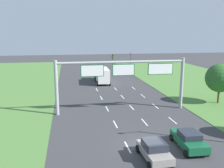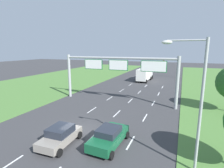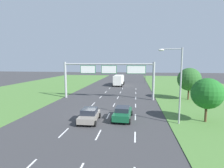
# 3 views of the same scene
# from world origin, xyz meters

# --- Properties ---
(ground_plane) EXTENTS (200.00, 200.00, 0.00)m
(ground_plane) POSITION_xyz_m (0.00, 0.00, 0.00)
(ground_plane) COLOR #38383A
(lane_dashes_inner_left) EXTENTS (0.14, 44.40, 0.01)m
(lane_dashes_inner_left) POSITION_xyz_m (-1.75, 3.00, 0.00)
(lane_dashes_inner_left) COLOR white
(lane_dashes_inner_left) RESTS_ON ground_plane
(lane_dashes_inner_right) EXTENTS (0.14, 44.40, 0.01)m
(lane_dashes_inner_right) POSITION_xyz_m (1.75, 3.00, 0.00)
(lane_dashes_inner_right) COLOR white
(lane_dashes_inner_right) RESTS_ON ground_plane
(lane_dashes_slip) EXTENTS (0.14, 44.40, 0.01)m
(lane_dashes_slip) POSITION_xyz_m (5.25, 3.00, 0.00)
(lane_dashes_slip) COLOR white
(lane_dashes_slip) RESTS_ON ground_plane
(car_near_red) EXTENTS (2.36, 4.51, 1.56)m
(car_near_red) POSITION_xyz_m (3.69, -1.07, 0.79)
(car_near_red) COLOR #145633
(car_near_red) RESTS_ON ground_plane
(car_lead_silver) EXTENTS (2.26, 4.07, 1.56)m
(car_lead_silver) POSITION_xyz_m (-0.10, -2.48, 0.80)
(car_lead_silver) COLOR gray
(car_lead_silver) RESTS_ON ground_plane
(box_truck) EXTENTS (2.89, 8.62, 3.10)m
(box_truck) POSITION_xyz_m (0.12, 30.53, 1.69)
(box_truck) COLOR silver
(box_truck) RESTS_ON ground_plane
(sign_gantry) EXTENTS (17.24, 0.44, 7.00)m
(sign_gantry) POSITION_xyz_m (0.23, 10.61, 4.96)
(sign_gantry) COLOR #9EA0A5
(sign_gantry) RESTS_ON ground_plane
(traffic_light_mast) EXTENTS (4.76, 0.49, 5.60)m
(traffic_light_mast) POSITION_xyz_m (6.36, 38.15, 3.87)
(traffic_light_mast) COLOR #47494F
(traffic_light_mast) RESTS_ON ground_plane
(roadside_tree_mid) EXTENTS (4.19, 4.19, 5.92)m
(roadside_tree_mid) POSITION_xyz_m (14.91, 11.78, 3.82)
(roadside_tree_mid) COLOR #513823
(roadside_tree_mid) RESTS_ON ground_plane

